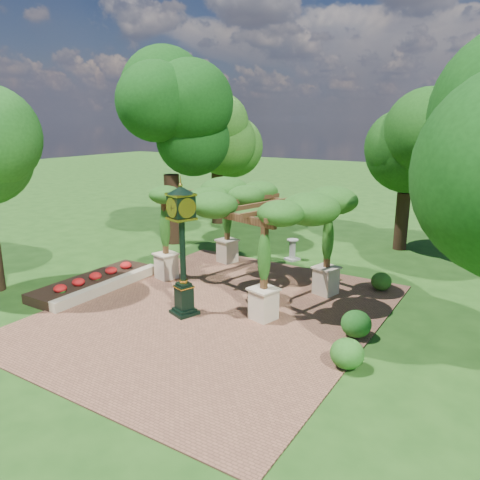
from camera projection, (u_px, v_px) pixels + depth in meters
The scene contains 13 objects.
ground at pixel (199, 323), 14.92m from camera, with size 120.00×120.00×0.00m, color #1E4714.
brick_plaza at pixel (216, 312), 15.74m from camera, with size 10.00×12.00×0.04m, color brown.
border_wall at pixel (109, 286), 17.64m from camera, with size 0.35×5.00×0.40m, color #C6B793.
flower_bed at pixel (92, 283), 18.10m from camera, with size 1.50×5.00×0.36m, color red.
pedestal_clock at pixel (182, 239), 14.92m from camera, with size 1.10×1.10×4.36m.
pergola at pixel (242, 203), 17.40m from camera, with size 7.18×5.48×4.01m.
sundial at pixel (292, 251), 21.50m from camera, with size 0.71×0.71×0.99m.
shrub_front at pixel (347, 354), 12.09m from camera, with size 0.88×0.88×0.80m, color #255E1A.
shrub_mid at pixel (356, 324), 13.83m from camera, with size 0.90×0.90×0.81m, color #1D5B19.
shrub_back at pixel (381, 281), 17.64m from camera, with size 0.76×0.76×0.68m, color #295919.
tree_west_near at pixel (169, 119), 23.06m from camera, with size 4.34×4.34×9.27m.
tree_west_far at pixel (217, 128), 27.96m from camera, with size 3.82×3.82×8.46m.
tree_north at pixel (408, 148), 22.21m from camera, with size 3.76×3.76×7.31m.
Camera 1 is at (8.41, -10.99, 6.32)m, focal length 35.00 mm.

